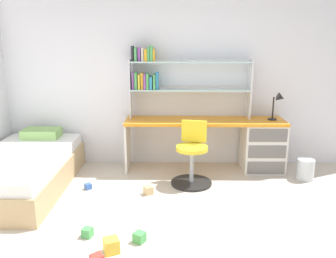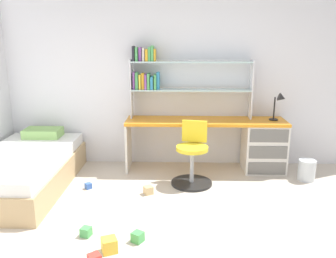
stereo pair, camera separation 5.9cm
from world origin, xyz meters
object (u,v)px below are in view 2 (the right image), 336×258
bookshelf_hutch (170,75)px  waste_bin (307,170)px  toy_block_green_3 (138,237)px  desk_lamp (280,102)px  toy_block_natural_4 (148,190)px  desk (248,142)px  toy_block_yellow_1 (109,245)px  toy_block_green_5 (86,232)px  toy_block_blue_2 (88,186)px  swivel_chair (192,160)px  bed_platform (24,170)px

bookshelf_hutch → waste_bin: size_ratio=6.12×
waste_bin → toy_block_green_3: size_ratio=2.89×
bookshelf_hutch → desk_lamp: (1.48, -0.16, -0.34)m
waste_bin → toy_block_natural_4: bearing=-166.4°
desk → toy_block_yellow_1: 2.58m
toy_block_green_5 → waste_bin: bearing=29.5°
toy_block_blue_2 → waste_bin: bearing=7.3°
toy_block_blue_2 → toy_block_green_3: toy_block_green_3 is taller
bookshelf_hutch → toy_block_natural_4: bearing=-103.6°
swivel_chair → toy_block_green_5: swivel_chair is taller
toy_block_blue_2 → bed_platform: bearing=178.9°
bookshelf_hutch → toy_block_green_3: (-0.25, -2.01, -1.26)m
bookshelf_hutch → toy_block_yellow_1: size_ratio=13.18×
bed_platform → toy_block_natural_4: (1.55, -0.15, -0.18)m
bed_platform → toy_block_blue_2: bed_platform is taller
desk → desk_lamp: 0.69m
desk_lamp → waste_bin: size_ratio=1.40×
desk → swivel_chair: size_ratio=2.76×
waste_bin → desk_lamp: bearing=133.5°
toy_block_yellow_1 → toy_block_natural_4: 1.21m
desk → toy_block_natural_4: size_ratio=22.80×
waste_bin → toy_block_yellow_1: 2.83m
swivel_chair → desk: bearing=32.6°
desk_lamp → toy_block_green_3: bearing=-133.0°
toy_block_yellow_1 → toy_block_green_3: size_ratio=1.34×
toy_block_natural_4 → desk: bearing=32.6°
toy_block_natural_4 → toy_block_green_5: size_ratio=1.08×
bed_platform → toy_block_blue_2: 0.82m
toy_block_green_3 → waste_bin: bearing=36.5°
waste_bin → toy_block_yellow_1: bearing=-143.6°
desk → waste_bin: size_ratio=8.00×
swivel_chair → toy_block_green_3: 1.49m
bookshelf_hutch → waste_bin: 2.20m
toy_block_yellow_1 → bookshelf_hutch: bearing=77.6°
toy_block_yellow_1 → toy_block_green_3: bearing=35.1°
bookshelf_hutch → toy_block_green_3: bookshelf_hutch is taller
desk_lamp → toy_block_green_5: (-2.22, -1.77, -0.93)m
bed_platform → toy_block_green_3: bearing=-37.3°
toy_block_blue_2 → toy_block_green_3: 1.38m
bed_platform → waste_bin: size_ratio=7.10×
swivel_chair → toy_block_natural_4: 0.69m
waste_bin → swivel_chair: bearing=-174.3°
desk → toy_block_green_5: (-1.83, -1.79, -0.36)m
swivel_chair → toy_block_natural_4: (-0.53, -0.34, -0.27)m
bookshelf_hutch → bed_platform: (-1.79, -0.84, -1.08)m
bed_platform → toy_block_yellow_1: size_ratio=15.29×
toy_block_yellow_1 → toy_block_green_3: (0.23, 0.16, -0.02)m
toy_block_blue_2 → toy_block_green_5: (0.25, -1.08, 0.01)m
desk_lamp → desk: bearing=177.4°
bookshelf_hutch → desk: bearing=-7.3°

